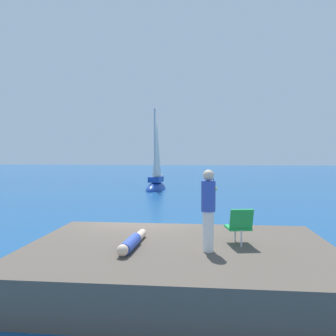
% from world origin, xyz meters
% --- Properties ---
extents(ground_plane, '(160.00, 160.00, 0.00)m').
position_xyz_m(ground_plane, '(0.00, 0.00, 0.00)').
color(ground_plane, navy).
extents(shore_ledge, '(6.51, 4.56, 0.81)m').
position_xyz_m(shore_ledge, '(1.38, -2.97, 0.40)').
color(shore_ledge, brown).
rests_on(shore_ledge, ground).
extents(boulder_seaward, '(1.41, 1.35, 0.71)m').
position_xyz_m(boulder_seaward, '(-0.17, -0.88, 0.00)').
color(boulder_seaward, brown).
rests_on(boulder_seaward, ground).
extents(boulder_inland, '(1.43, 1.48, 0.89)m').
position_xyz_m(boulder_inland, '(-0.19, -0.65, 0.00)').
color(boulder_inland, '#574A46').
rests_on(boulder_inland, ground).
extents(sailboat_near, '(1.67, 3.77, 6.87)m').
position_xyz_m(sailboat_near, '(-1.90, 15.86, 0.37)').
color(sailboat_near, '#193D99').
rests_on(sailboat_near, ground).
extents(person_sunbather, '(0.28, 1.76, 0.25)m').
position_xyz_m(person_sunbather, '(0.43, -3.26, 0.92)').
color(person_sunbather, '#334CB2').
rests_on(person_sunbather, shore_ledge).
extents(person_standing, '(0.28, 0.28, 1.62)m').
position_xyz_m(person_standing, '(1.98, -3.35, 1.67)').
color(person_standing, white).
rests_on(person_standing, shore_ledge).
extents(beach_chair, '(0.58, 0.67, 0.80)m').
position_xyz_m(beach_chair, '(2.64, -2.82, 1.25)').
color(beach_chair, green).
rests_on(beach_chair, shore_ledge).
extents(marker_buoy, '(0.56, 0.56, 1.13)m').
position_xyz_m(marker_buoy, '(2.54, 16.67, 0.01)').
color(marker_buoy, yellow).
rests_on(marker_buoy, ground).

